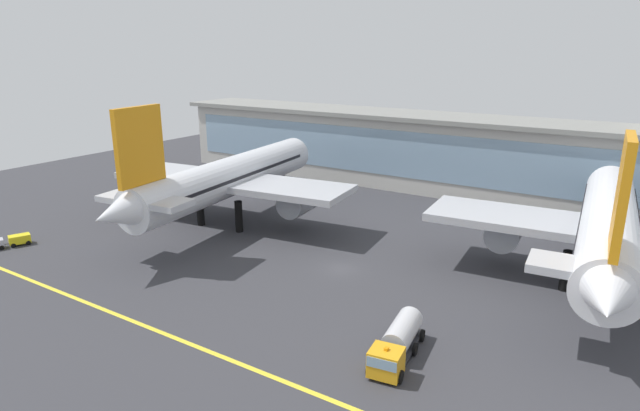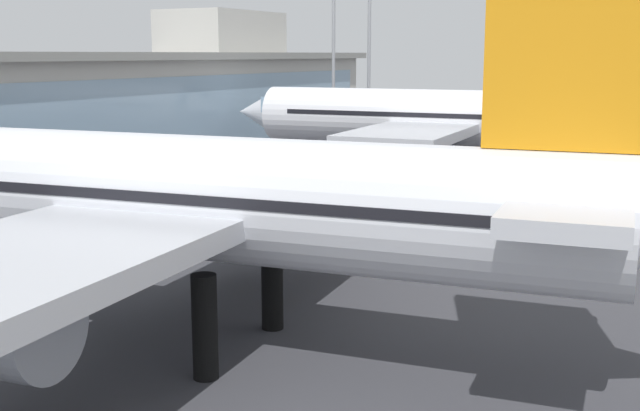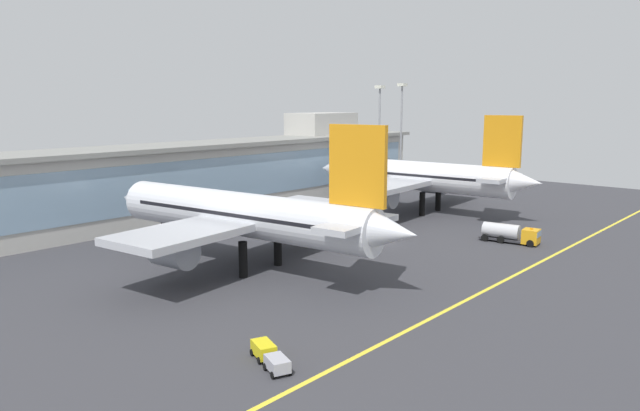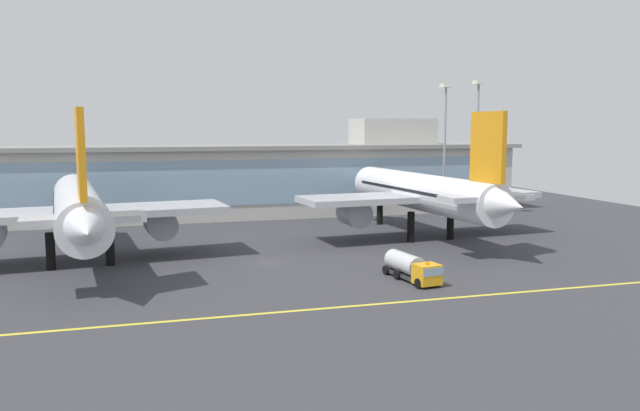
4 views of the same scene
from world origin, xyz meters
TOP-DOWN VIEW (x-y plane):
  - ground_plane at (0.00, 0.00)m, footprint 180.00×180.00m
  - terminal_building at (1.62, 42.61)m, footprint 121.46×14.00m
  - airliner_near_left at (-23.30, 6.50)m, footprint 38.25×49.97m
  - airliner_near_right at (26.86, 11.35)m, footprint 39.54×48.24m
  - apron_light_mast_west at (40.70, 31.04)m, footprint 1.80×1.80m
  - apron_light_mast_centre at (46.18, 28.55)m, footprint 1.80×1.80m

SIDE VIEW (x-z plane):
  - ground_plane at x=0.00m, z-range 0.00..0.00m
  - airliner_near_left at x=-23.30m, z-range -2.58..16.68m
  - airliner_near_right at x=26.86m, z-range -2.59..16.78m
  - terminal_building at x=1.62m, z-range -2.11..16.98m
  - apron_light_mast_west at x=40.70m, z-range 3.74..29.23m
  - apron_light_mast_centre at x=46.18m, z-range 3.77..29.81m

